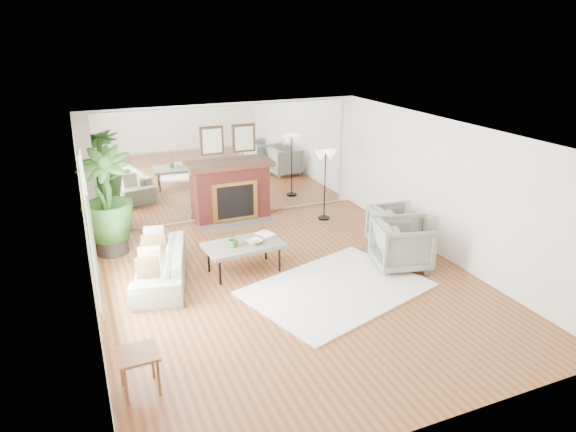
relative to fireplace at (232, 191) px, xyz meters
name	(u,v)px	position (x,y,z in m)	size (l,w,h in m)	color
ground	(292,284)	(0.00, -3.26, -0.66)	(7.00, 7.00, 0.00)	brown
wall_left	(89,242)	(-2.99, -3.26, 0.59)	(0.02, 7.00, 2.50)	white
wall_right	(446,191)	(2.99, -3.26, 0.59)	(0.02, 7.00, 2.50)	white
wall_back	(228,162)	(0.00, 0.23, 0.59)	(6.00, 0.02, 2.50)	white
mirror_panel	(228,162)	(0.00, 0.21, 0.59)	(5.40, 0.04, 2.40)	silver
window_panel	(89,225)	(-2.96, -2.86, 0.69)	(0.04, 2.40, 1.50)	#B2E09E
fireplace	(232,191)	(0.00, 0.00, 0.00)	(1.85, 0.83, 2.05)	maroon
area_rug	(337,289)	(0.60, -3.71, -0.64)	(2.77, 1.98, 0.03)	white
coffee_table	(244,246)	(-0.57, -2.50, -0.18)	(1.37, 0.88, 0.52)	brown
sofa	(160,265)	(-1.96, -2.30, -0.37)	(2.02, 0.79, 0.59)	gray
armchair_back	(396,227)	(2.45, -2.59, -0.27)	(0.84, 0.86, 0.78)	gray
armchair_front	(402,244)	(2.03, -3.39, -0.23)	(0.91, 0.93, 0.85)	gray
side_table	(138,359)	(-2.65, -4.99, -0.23)	(0.47, 0.47, 0.51)	brown
potted_ficus	(106,199)	(-2.60, -0.80, 0.41)	(1.24, 1.24, 1.99)	black
floor_lamp	(325,161)	(1.86, -0.72, 0.65)	(0.50, 0.28, 1.53)	black
tabletop_plant	(234,239)	(-0.76, -2.55, 0.00)	(0.25, 0.21, 0.27)	#376926
fruit_bowl	(254,242)	(-0.40, -2.57, -0.10)	(0.25, 0.25, 0.06)	brown
book	(261,236)	(-0.20, -2.33, -0.12)	(0.24, 0.33, 0.02)	brown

